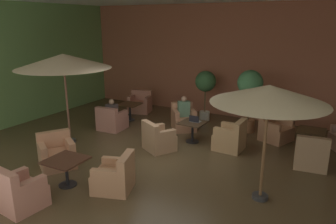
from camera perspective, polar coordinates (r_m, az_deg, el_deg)
The scene contains 25 objects.
ground_plane at distance 8.64m, azimuth -1.48°, elevation -7.71°, with size 11.36×9.02×0.02m, color #503E27.
wall_back_brick at distance 12.06m, azimuth 9.52°, elevation 8.94°, with size 11.36×0.08×4.07m, color #A05A3F.
wall_left_accent at distance 11.94m, azimuth -25.73°, elevation 7.53°, with size 0.08×9.02×4.07m, color #689650.
cafe_table_front_left at distance 9.42m, azimuth 4.39°, elevation -2.65°, with size 0.72×0.72×0.61m.
armchair_front_left_north at distance 9.03m, azimuth 11.04°, elevation -4.62°, with size 0.78×0.73×0.87m.
armchair_front_left_east at distance 10.54m, azimuth 2.75°, elevation -1.38°, with size 1.04×1.05×0.85m.
armchair_front_left_south at distance 8.87m, azimuth -1.76°, elevation -4.85°, with size 1.00×0.99×0.82m.
cafe_table_front_right at distance 11.53m, azimuth -6.79°, elevation 0.87°, with size 0.76×0.76×0.61m.
armchair_front_right_north at distance 12.60m, azimuth -4.99°, elevation 1.40°, with size 0.97×0.90×0.83m.
armchair_front_right_east at distance 10.68m, azimuth -9.98°, elevation -1.53°, with size 0.83×0.84×0.80m.
cafe_table_mid_center at distance 9.55m, azimuth 24.08°, elevation -3.71°, with size 0.71×0.71×0.61m.
armchair_mid_center_east at distance 10.09m, azimuth 18.51°, elevation -3.06°, with size 0.99×1.03×0.88m.
armchair_mid_center_south at distance 8.58m, azimuth 24.06°, elevation -7.02°, with size 0.82×0.84×0.86m.
cafe_table_rear_right at distance 7.29m, azimuth -17.69°, elevation -8.92°, with size 0.81×0.81×0.61m.
armchair_rear_right_north at distance 8.34m, azimuth -19.19°, elevation -7.13°, with size 1.06×1.07×0.83m.
armchair_rear_right_east at distance 6.83m, azimuth -24.92°, elevation -12.96°, with size 0.80×0.81×0.89m.
armchair_rear_right_south at distance 6.94m, azimuth -9.41°, elevation -11.32°, with size 0.96×0.94×0.81m.
patio_umbrella_tall_red at distance 6.18m, azimuth 17.51°, elevation 2.94°, with size 2.17×2.17×2.33m.
patio_umbrella_center_beige at distance 9.39m, azimuth -18.11°, elevation 8.55°, with size 2.62×2.62×2.59m.
potted_tree_left_corner at distance 11.36m, azimuth 6.68°, elevation 4.81°, with size 0.73×0.73×1.78m.
potted_tree_mid_left at distance 10.37m, azimuth 14.33°, elevation 4.00°, with size 0.80×0.80×2.00m.
patron_by_window at distance 10.38m, azimuth 2.83°, elevation 0.77°, with size 0.42×0.40×0.67m.
patron_with_friend at distance 10.61m, azimuth -9.94°, elevation 0.45°, with size 0.35×0.28×0.62m.
iced_drink_cup at distance 9.47m, azimuth 4.28°, elevation -1.28°, with size 0.08×0.08×0.11m, color white.
open_laptop at distance 9.39m, azimuth 4.77°, elevation -1.45°, with size 0.31×0.23×0.20m.
Camera 1 is at (4.07, -6.79, 3.45)m, focal length 34.28 mm.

